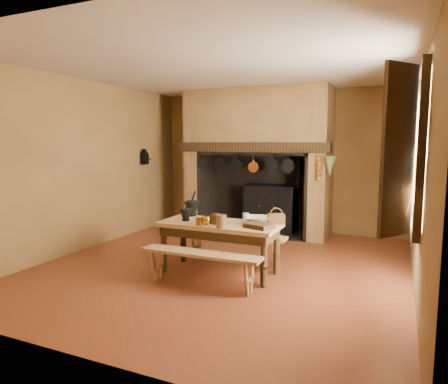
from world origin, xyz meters
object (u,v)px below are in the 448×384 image
object	(u,v)px
coffee_grinder	(216,219)
wicker_basket	(276,218)
bench_front	(200,261)
work_table	(220,231)
mixing_bowl	(257,220)
iron_range	(271,208)

from	to	relation	value
coffee_grinder	wicker_basket	distance (m)	0.81
bench_front	coffee_grinder	bearing A→B (deg)	90.95
work_table	bench_front	xyz separation A→B (m)	(0.00, -0.57, -0.26)
mixing_bowl	wicker_basket	xyz separation A→B (m)	(0.25, 0.08, 0.03)
wicker_basket	mixing_bowl	bearing A→B (deg)	172.56
coffee_grinder	wicker_basket	bearing A→B (deg)	38.90
coffee_grinder	wicker_basket	world-z (taller)	wicker_basket
mixing_bowl	wicker_basket	distance (m)	0.26
mixing_bowl	coffee_grinder	bearing A→B (deg)	-148.43
bench_front	coffee_grinder	xyz separation A→B (m)	(-0.01, 0.47, 0.45)
mixing_bowl	wicker_basket	bearing A→B (deg)	16.85
bench_front	iron_range	bearing A→B (deg)	92.02
coffee_grinder	iron_range	bearing A→B (deg)	104.25
bench_front	mixing_bowl	bearing A→B (deg)	58.79
iron_range	bench_front	distance (m)	3.33
work_table	wicker_basket	xyz separation A→B (m)	(0.71, 0.27, 0.18)
mixing_bowl	iron_range	bearing A→B (deg)	102.71
bench_front	coffee_grinder	size ratio (longest dim) A/B	8.19
work_table	coffee_grinder	xyz separation A→B (m)	(-0.01, -0.10, 0.18)
coffee_grinder	wicker_basket	size ratio (longest dim) A/B	0.71
iron_range	wicker_basket	bearing A→B (deg)	-71.60
bench_front	mixing_bowl	xyz separation A→B (m)	(0.46, 0.76, 0.42)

